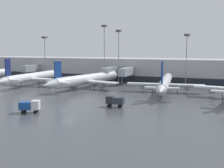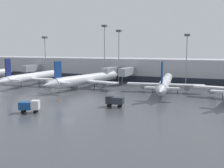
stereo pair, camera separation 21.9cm
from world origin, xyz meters
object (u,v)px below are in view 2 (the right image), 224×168
object	(u,v)px
traffic_cone_1	(58,100)
apron_light_mast_4	(104,38)
parked_jet_4	(87,79)
parked_jet_2	(31,77)
apron_light_mast_5	(119,42)
apron_light_mast_0	(45,46)
apron_light_mast_2	(187,45)
service_truck_0	(30,106)
parked_jet_1	(165,83)
service_truck_1	(115,101)

from	to	relation	value
traffic_cone_1	apron_light_mast_4	xyz separation A→B (m)	(-6.21, 43.13, 16.80)
parked_jet_4	traffic_cone_1	xyz separation A→B (m)	(4.28, -23.93, -2.67)
parked_jet_2	apron_light_mast_5	distance (m)	35.17
parked_jet_2	parked_jet_4	size ratio (longest dim) A/B	0.86
apron_light_mast_0	apron_light_mast_4	xyz separation A→B (m)	(26.47, 2.07, 2.78)
apron_light_mast_5	traffic_cone_1	bearing A→B (deg)	-89.96
apron_light_mast_5	apron_light_mast_2	bearing A→B (deg)	0.43
parked_jet_4	apron_light_mast_0	distance (m)	35.06
parked_jet_2	service_truck_0	bearing A→B (deg)	-144.66
parked_jet_4	apron_light_mast_0	bearing A→B (deg)	69.49
service_truck_0	apron_light_mast_4	world-z (taller)	apron_light_mast_4
parked_jet_4	apron_light_mast_5	size ratio (longest dim) A/B	1.95
parked_jet_1	apron_light_mast_5	world-z (taller)	apron_light_mast_5
apron_light_mast_2	service_truck_0	bearing A→B (deg)	-113.35
service_truck_0	apron_light_mast_5	world-z (taller)	apron_light_mast_5
service_truck_0	apron_light_mast_2	bearing A→B (deg)	43.75
parked_jet_1	parked_jet_4	bearing A→B (deg)	83.79
parked_jet_2	parked_jet_4	world-z (taller)	parked_jet_2
service_truck_0	apron_light_mast_4	size ratio (longest dim) A/B	0.20
service_truck_0	apron_light_mast_4	distance (m)	58.59
traffic_cone_1	apron_light_mast_4	distance (m)	46.71
service_truck_0	service_truck_1	distance (m)	18.45
apron_light_mast_2	apron_light_mast_5	bearing A→B (deg)	-179.57
parked_jet_4	traffic_cone_1	world-z (taller)	parked_jet_4
service_truck_0	apron_light_mast_5	distance (m)	57.33
traffic_cone_1	parked_jet_1	bearing A→B (deg)	48.57
parked_jet_1	service_truck_1	world-z (taller)	parked_jet_1
service_truck_1	parked_jet_1	bearing A→B (deg)	-109.23
parked_jet_1	traffic_cone_1	bearing A→B (deg)	130.83
apron_light_mast_5	service_truck_1	bearing A→B (deg)	-70.45
apron_light_mast_4	parked_jet_4	bearing A→B (deg)	-84.28
parked_jet_2	parked_jet_1	bearing A→B (deg)	-88.20
parked_jet_4	traffic_cone_1	bearing A→B (deg)	-159.25
parked_jet_1	service_truck_0	xyz separation A→B (m)	(-20.35, -37.44, -1.45)
parked_jet_2	apron_light_mast_5	bearing A→B (deg)	-51.59
parked_jet_1	parked_jet_2	size ratio (longest dim) A/B	1.15
service_truck_0	apron_light_mast_5	size ratio (longest dim) A/B	0.22
apron_light_mast_0	apron_light_mast_5	world-z (taller)	apron_light_mast_5
apron_light_mast_0	apron_light_mast_2	bearing A→B (deg)	1.80
parked_jet_1	apron_light_mast_4	size ratio (longest dim) A/B	1.77
parked_jet_4	service_truck_1	bearing A→B (deg)	-130.90
traffic_cone_1	apron_light_mast_5	bearing A→B (deg)	90.04
parked_jet_2	service_truck_1	size ratio (longest dim) A/B	8.30
parked_jet_1	apron_light_mast_2	xyz separation A→B (m)	(3.70, 18.27, 11.42)
apron_light_mast_0	apron_light_mast_4	size ratio (longest dim) A/B	0.81
apron_light_mast_0	service_truck_0	bearing A→B (deg)	-57.70
apron_light_mast_5	parked_jet_4	bearing A→B (deg)	-102.77
parked_jet_1	apron_light_mast_2	bearing A→B (deg)	-19.18
apron_light_mast_4	parked_jet_1	bearing A→B (deg)	-33.54
parked_jet_2	apron_light_mast_5	size ratio (longest dim) A/B	1.69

